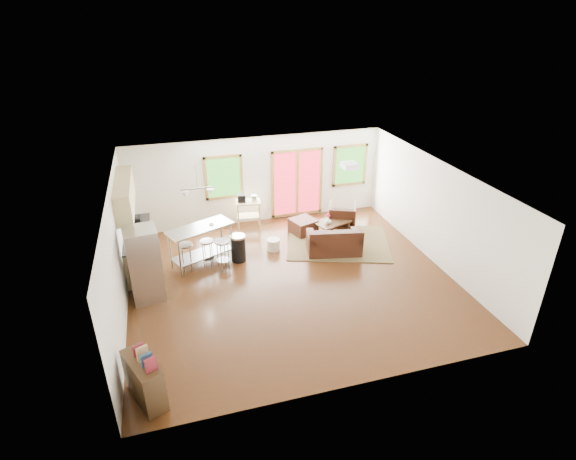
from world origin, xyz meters
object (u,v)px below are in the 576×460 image
object	(u,v)px
ottoman	(303,226)
island	(201,239)
refrigerator	(145,264)
armchair	(342,214)
loveseat	(334,243)
coffee_table	(332,223)
rug	(338,243)
kitchen_cart	(247,205)

from	to	relation	value
ottoman	island	size ratio (longest dim) A/B	0.37
refrigerator	island	world-z (taller)	refrigerator
ottoman	armchair	bearing A→B (deg)	3.84
loveseat	coffee_table	distance (m)	1.10
armchair	refrigerator	xyz separation A→B (m)	(-5.54, -2.14, 0.45)
rug	ottoman	xyz separation A→B (m)	(-0.75, 0.86, 0.20)
coffee_table	refrigerator	xyz separation A→B (m)	(-5.08, -1.78, 0.51)
armchair	loveseat	bearing A→B (deg)	84.20
loveseat	ottoman	bearing A→B (deg)	119.63
armchair	refrigerator	world-z (taller)	refrigerator
refrigerator	island	size ratio (longest dim) A/B	0.98
rug	loveseat	xyz separation A→B (m)	(-0.31, -0.47, 0.28)
loveseat	coffee_table	size ratio (longest dim) A/B	1.33
armchair	kitchen_cart	size ratio (longest dim) A/B	0.73
rug	refrigerator	xyz separation A→B (m)	(-5.04, -1.21, 0.84)
rug	island	size ratio (longest dim) A/B	1.57
coffee_table	refrigerator	bearing A→B (deg)	-160.69
armchair	kitchen_cart	distance (m)	2.79
ottoman	refrigerator	bearing A→B (deg)	-154.39
loveseat	armchair	xyz separation A→B (m)	(0.81, 1.41, 0.10)
loveseat	island	size ratio (longest dim) A/B	0.88
coffee_table	island	world-z (taller)	island
loveseat	ottoman	xyz separation A→B (m)	(-0.43, 1.32, -0.08)
ottoman	island	distance (m)	3.14
island	kitchen_cart	xyz separation A→B (m)	(1.51, 1.64, 0.04)
island	armchair	bearing A→B (deg)	13.14
ottoman	refrigerator	size ratio (longest dim) A/B	0.38
armchair	ottoman	bearing A→B (deg)	27.85
loveseat	kitchen_cart	size ratio (longest dim) A/B	1.41
rug	loveseat	bearing A→B (deg)	-123.87
loveseat	ottoman	distance (m)	1.39
coffee_table	ottoman	xyz separation A→B (m)	(-0.78, 0.28, -0.13)
loveseat	rug	bearing A→B (deg)	67.71
armchair	refrigerator	distance (m)	5.95
loveseat	island	bearing A→B (deg)	-175.52
armchair	island	world-z (taller)	island
coffee_table	kitchen_cart	bearing A→B (deg)	155.59
ottoman	kitchen_cart	world-z (taller)	kitchen_cart
coffee_table	kitchen_cart	size ratio (longest dim) A/B	1.06
armchair	island	distance (m)	4.33
ottoman	kitchen_cart	xyz separation A→B (m)	(-1.46, 0.74, 0.52)
coffee_table	island	distance (m)	3.82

